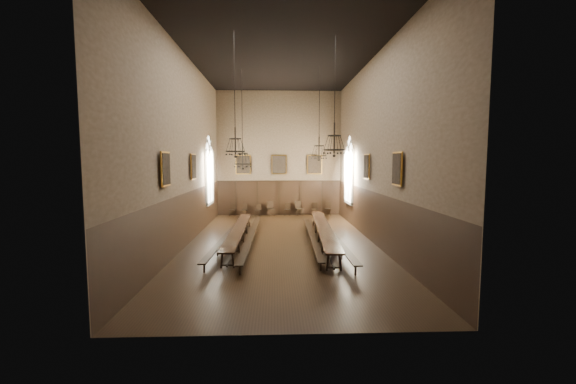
{
  "coord_description": "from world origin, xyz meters",
  "views": [
    {
      "loc": [
        -0.29,
        -16.84,
        4.03
      ],
      "look_at": [
        0.38,
        1.5,
        2.37
      ],
      "focal_mm": 22.0,
      "sensor_mm": 36.0,
      "label": 1
    }
  ],
  "objects": [
    {
      "name": "chandelier_front_right",
      "position": [
        2.14,
        -2.36,
        4.75
      ],
      "size": [
        0.89,
        0.89,
        4.71
      ],
      "color": "black",
      "rests_on": "ceiling"
    },
    {
      "name": "wainscot_panelling",
      "position": [
        0.0,
        0.0,
        1.25
      ],
      "size": [
        9.0,
        18.0,
        2.5
      ],
      "primitive_type": null,
      "color": "black",
      "rests_on": "floor"
    },
    {
      "name": "chandelier_front_left",
      "position": [
        -1.86,
        -2.73,
        4.73
      ],
      "size": [
        0.77,
        0.77,
        4.76
      ],
      "color": "black",
      "rests_on": "ceiling"
    },
    {
      "name": "portrait_right_1",
      "position": [
        4.38,
        -3.5,
        3.7
      ],
      "size": [
        0.12,
        1.0,
        1.3
      ],
      "color": "#BC842D",
      "rests_on": "wall_right"
    },
    {
      "name": "portrait_right_0",
      "position": [
        4.38,
        1.0,
        3.7
      ],
      "size": [
        0.12,
        1.0,
        1.3
      ],
      "color": "#BC842D",
      "rests_on": "wall_right"
    },
    {
      "name": "chair_5",
      "position": [
        1.44,
        8.56,
        0.31
      ],
      "size": [
        0.59,
        0.59,
        1.04
      ],
      "rotation": [
        0.0,
        0.0,
        0.34
      ],
      "color": "black",
      "rests_on": "floor"
    },
    {
      "name": "window_right",
      "position": [
        4.43,
        5.5,
        3.4
      ],
      "size": [
        0.2,
        2.2,
        4.6
      ],
      "primitive_type": null,
      "color": "white",
      "rests_on": "wall_right"
    },
    {
      "name": "bench_right_inner",
      "position": [
        1.48,
        -0.15,
        0.26
      ],
      "size": [
        0.53,
        9.09,
        0.41
      ],
      "rotation": [
        0.0,
        0.0,
        -0.03
      ],
      "color": "black",
      "rests_on": "floor"
    },
    {
      "name": "chandelier_back_left",
      "position": [
        -2.1,
        2.99,
        4.13
      ],
      "size": [
        0.93,
        0.93,
        5.36
      ],
      "color": "black",
      "rests_on": "ceiling"
    },
    {
      "name": "chandelier_back_right",
      "position": [
        2.09,
        2.25,
        4.59
      ],
      "size": [
        0.84,
        0.84,
        4.89
      ],
      "color": "black",
      "rests_on": "ceiling"
    },
    {
      "name": "window_left",
      "position": [
        -4.43,
        5.5,
        3.4
      ],
      "size": [
        0.2,
        2.2,
        4.6
      ],
      "primitive_type": null,
      "color": "white",
      "rests_on": "wall_left"
    },
    {
      "name": "chair_2",
      "position": [
        -1.53,
        8.56,
        0.26
      ],
      "size": [
        0.48,
        0.48,
        0.86
      ],
      "rotation": [
        0.0,
        0.0,
        -0.32
      ],
      "color": "black",
      "rests_on": "floor"
    },
    {
      "name": "ceiling",
      "position": [
        0.0,
        0.0,
        9.01
      ],
      "size": [
        9.0,
        18.0,
        0.02
      ],
      "primitive_type": "cube",
      "color": "black",
      "rests_on": "ground"
    },
    {
      "name": "portrait_left_0",
      "position": [
        -4.38,
        1.0,
        3.7
      ],
      "size": [
        0.12,
        1.0,
        1.3
      ],
      "color": "#BC842D",
      "rests_on": "wall_left"
    },
    {
      "name": "floor",
      "position": [
        0.0,
        0.0,
        -0.01
      ],
      "size": [
        9.0,
        18.0,
        0.02
      ],
      "primitive_type": "cube",
      "color": "black",
      "rests_on": "ground"
    },
    {
      "name": "wall_left",
      "position": [
        -4.51,
        0.0,
        4.5
      ],
      "size": [
        0.02,
        18.0,
        9.0
      ],
      "primitive_type": "cube",
      "color": "#766048",
      "rests_on": "ground"
    },
    {
      "name": "wall_right",
      "position": [
        4.51,
        0.0,
        4.5
      ],
      "size": [
        0.02,
        18.0,
        9.0
      ],
      "primitive_type": "cube",
      "color": "#766048",
      "rests_on": "ground"
    },
    {
      "name": "portrait_back_1",
      "position": [
        0.0,
        8.88,
        3.7
      ],
      "size": [
        1.1,
        0.12,
        1.4
      ],
      "color": "#BC842D",
      "rests_on": "wall_back"
    },
    {
      "name": "bench_left_inner",
      "position": [
        -1.46,
        0.11,
        0.3
      ],
      "size": [
        0.48,
        10.49,
        0.47
      ],
      "rotation": [
        0.0,
        0.0,
        -0.02
      ],
      "color": "black",
      "rests_on": "floor"
    },
    {
      "name": "chair_7",
      "position": [
        3.56,
        8.56,
        0.31
      ],
      "size": [
        0.51,
        0.51,
        1.01
      ],
      "rotation": [
        0.0,
        0.0,
        -0.14
      ],
      "color": "black",
      "rests_on": "floor"
    },
    {
      "name": "chair_0",
      "position": [
        -3.39,
        8.58,
        0.27
      ],
      "size": [
        0.45,
        0.45,
        0.91
      ],
      "rotation": [
        0.0,
        0.0,
        -0.12
      ],
      "color": "black",
      "rests_on": "floor"
    },
    {
      "name": "portrait_back_2",
      "position": [
        2.6,
        8.88,
        3.7
      ],
      "size": [
        1.1,
        0.12,
        1.4
      ],
      "color": "#BC842D",
      "rests_on": "wall_back"
    },
    {
      "name": "chair_4",
      "position": [
        0.6,
        8.53,
        0.28
      ],
      "size": [
        0.49,
        0.49,
        0.92
      ],
      "rotation": [
        0.0,
        0.0,
        -0.24
      ],
      "color": "black",
      "rests_on": "floor"
    },
    {
      "name": "chair_1",
      "position": [
        -2.52,
        8.49,
        0.27
      ],
      "size": [
        0.48,
        0.48,
        0.88
      ],
      "rotation": [
        0.0,
        0.0,
        -0.28
      ],
      "color": "black",
      "rests_on": "floor"
    },
    {
      "name": "wall_back",
      "position": [
        0.0,
        9.01,
        4.5
      ],
      "size": [
        9.0,
        0.02,
        9.0
      ],
      "primitive_type": "cube",
      "color": "#766048",
      "rests_on": "ground"
    },
    {
      "name": "chair_3",
      "position": [
        -0.61,
        8.5,
        0.31
      ],
      "size": [
        0.58,
        0.58,
        1.03
      ],
      "rotation": [
        0.0,
        0.0,
        0.33
      ],
      "color": "black",
      "rests_on": "floor"
    },
    {
      "name": "wall_front",
      "position": [
        0.0,
        -9.01,
        4.5
      ],
      "size": [
        9.0,
        0.02,
        9.0
      ],
      "primitive_type": "cube",
      "color": "#766048",
      "rests_on": "ground"
    },
    {
      "name": "portrait_left_1",
      "position": [
        -4.38,
        -3.5,
        3.7
      ],
      "size": [
        0.12,
        1.0,
        1.3
      ],
      "color": "#BC842D",
      "rests_on": "wall_left"
    },
    {
      "name": "chair_6",
      "position": [
        2.59,
        8.62,
        0.28
      ],
      "size": [
        0.51,
        0.51,
        0.93
      ],
      "rotation": [
        0.0,
        0.0,
        -0.29
      ],
      "color": "black",
      "rests_on": "floor"
    },
    {
      "name": "table_right",
      "position": [
        2.08,
        0.12,
        0.39
      ],
      "size": [
        1.23,
        9.95,
        0.77
      ],
      "rotation": [
        0.0,
        0.0,
        -0.05
      ],
      "color": "black",
      "rests_on": "floor"
    },
    {
      "name": "portrait_back_0",
      "position": [
        -2.6,
        8.88,
        3.7
      ],
      "size": [
        1.1,
        0.12,
        1.4
      ],
      "color": "#BC842D",
      "rests_on": "wall_back"
    },
    {
      "name": "bench_right_outer",
      "position": [
        2.48,
        0.0,
        0.3
      ],
      "size": [
        0.4,
        10.6,
        0.48
      ],
      "rotation": [
        0.0,
        0.0,
        0.01
      ],
      "color": "black",
      "rests_on": "floor"
    },
    {
      "name": "table_left",
      "position": [
        -2.09,
        0.24,
        0.36
      ],
      "size": [
        0.65,
        9.16,
        0.71
      ],
      "rotation": [
        0.0,
        0.0,
        0.0
      ],
      "color": "black",
      "rests_on": "floor"
    },
    {
      "name": "bench_left_outer",
      "position": [
        -2.62,
        0.07,
        0.28
      ],
      "size": [
        0.78,
        9.66,
        0.43
      ],
      "rotation": [
        0.0,
        0.0,
        -0.05
      ],
      "color": "black",
      "rests_on": "floor"
    }
  ]
}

